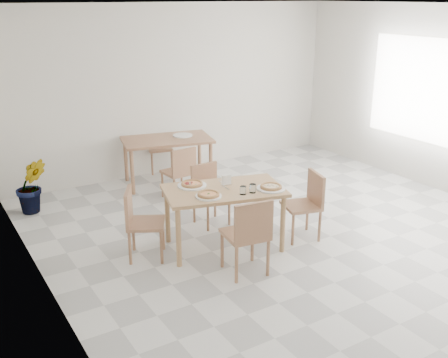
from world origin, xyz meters
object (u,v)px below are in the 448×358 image
plate_margherita (209,196)px  plate_pepperoni (192,186)px  pizza_margherita (209,194)px  potted_plant (32,186)px  tumbler_a (253,188)px  second_table (167,144)px  chair_back_n (158,144)px  pizza_pepperoni (192,184)px  chair_south (249,232)px  plate_mushroom (271,188)px  tumbler_b (243,190)px  pizza_mushroom (271,187)px  chair_north (208,190)px  chair_west (139,219)px  chair_east (307,201)px  chair_back_s (180,170)px  napkin_holder (226,180)px  main_table (224,196)px  plate_empty (183,135)px

plate_margherita → plate_pepperoni: (0.01, 0.41, 0.00)m
pizza_margherita → potted_plant: (-1.43, 2.46, -0.39)m
tumbler_a → second_table: (0.21, 2.70, -0.14)m
chair_back_n → pizza_pepperoni: bearing=-95.1°
chair_south → plate_mushroom: chair_south is taller
tumbler_b → potted_plant: tumbler_b is taller
tumbler_b → potted_plant: size_ratio=0.12×
plate_mushroom → pizza_mushroom: pizza_mushroom is taller
chair_north → pizza_mushroom: size_ratio=2.38×
pizza_pepperoni → pizza_margherita: bearing=-91.0°
chair_south → pizza_pepperoni: (-0.14, 1.00, 0.27)m
chair_west → potted_plant: 2.18m
chair_east → chair_back_s: bearing=-143.7°
tumbler_a → chair_back_s: 1.97m
tumbler_b → second_table: (0.33, 2.68, -0.14)m
chair_west → chair_back_n: size_ratio=1.04×
pizza_pepperoni → chair_west: bearing=179.6°
chair_north → chair_east: chair_east is taller
tumbler_a → chair_back_s: (0.05, 1.94, -0.33)m
napkin_holder → chair_back_s: bearing=92.1°
plate_margherita → plate_pepperoni: size_ratio=0.86×
tumbler_b → main_table: bearing=110.1°
pizza_pepperoni → chair_back_s: (0.55, 1.39, -0.31)m
chair_east → napkin_holder: size_ratio=6.40×
chair_east → pizza_pepperoni: (-1.31, 0.58, 0.29)m
pizza_pepperoni → tumbler_a: 0.74m
plate_mushroom → plate_pepperoni: same height
chair_west → napkin_holder: napkin_holder is taller
plate_mushroom → chair_back_n: size_ratio=0.42×
plate_margherita → pizza_mushroom: bearing=-12.5°
chair_east → potted_plant: size_ratio=1.07×
chair_south → pizza_mushroom: size_ratio=2.66×
plate_margherita → tumbler_a: 0.53m
plate_pepperoni → plate_mushroom: bearing=-37.6°
chair_south → pizza_margherita: chair_south is taller
main_table → napkin_holder: (0.09, 0.09, 0.15)m
second_table → plate_empty: (0.29, 0.02, 0.10)m
pizza_pepperoni → plate_empty: size_ratio=1.07×
chair_north → pizza_pepperoni: 0.75m
chair_back_n → main_table: bearing=-88.9°
plate_pepperoni → napkin_holder: size_ratio=2.63×
second_table → plate_empty: size_ratio=4.87×
chair_east → second_table: chair_east is taller
pizza_margherita → napkin_holder: (0.37, 0.22, 0.03)m
plate_margherita → tumbler_a: size_ratio=2.92×
tumbler_b → potted_plant: (-1.81, 2.59, -0.40)m
pizza_margherita → napkin_holder: 0.44m
plate_mushroom → second_table: 2.72m
tumbler_b → chair_back_s: size_ratio=0.12×
chair_east → chair_west: bearing=-91.1°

